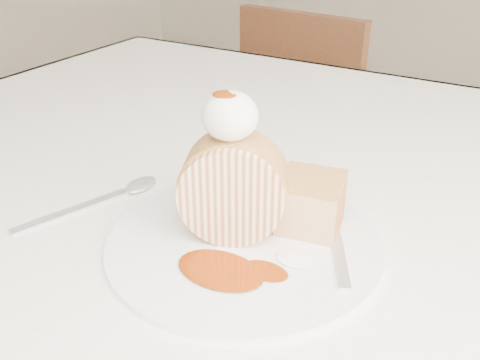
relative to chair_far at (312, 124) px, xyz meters
The scene contains 10 objects.
table 0.95m from the chair_far, 64.97° to the right, with size 1.40×0.90×0.75m.
chair_far is the anchor object (origin of this frame).
plate 1.12m from the chair_far, 70.92° to the right, with size 0.26×0.26×0.01m, color white.
roulade_slice 1.12m from the chair_far, 71.58° to the right, with size 0.10×0.10×0.05m, color beige.
cake_chunk 1.10m from the chair_far, 67.62° to the right, with size 0.06×0.05×0.05m, color tan.
whipped_cream 1.15m from the chair_far, 71.73° to the right, with size 0.05×0.05×0.04m, color white.
caramel_drizzle 1.16m from the chair_far, 71.90° to the right, with size 0.03×0.02×0.01m, color #7D2905.
caramel_pool 1.17m from the chair_far, 71.45° to the right, with size 0.08×0.05×0.00m, color #7D2905, non-canonical shape.
fork 1.13m from the chair_far, 66.15° to the right, with size 0.02×0.16×0.00m, color silver.
spoon 1.11m from the chair_far, 81.21° to the right, with size 0.02×0.16×0.00m, color silver.
Camera 1 is at (0.17, -0.35, 1.05)m, focal length 40.00 mm.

